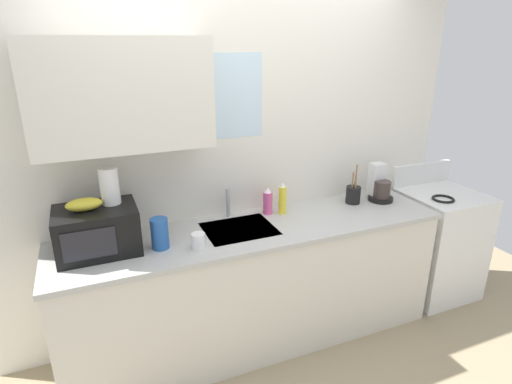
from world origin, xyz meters
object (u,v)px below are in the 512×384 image
(paper_towel_roll, at_px, (109,186))
(utensil_crock, at_px, (353,194))
(cereal_canister, at_px, (160,234))
(stove_range, at_px, (436,242))
(microwave, at_px, (97,230))
(coffee_maker, at_px, (379,187))
(mug_white, at_px, (198,241))
(dish_soap_bottle_pink, at_px, (268,201))
(banana_bunch, at_px, (84,204))
(dish_soap_bottle_yellow, at_px, (282,199))

(paper_towel_roll, relative_size, utensil_crock, 0.74)
(cereal_canister, bearing_deg, paper_towel_roll, 147.99)
(stove_range, distance_m, microwave, 2.71)
(microwave, height_order, coffee_maker, coffee_maker)
(mug_white, bearing_deg, dish_soap_bottle_pink, 28.46)
(stove_range, xyz_separation_m, utensil_crock, (-0.81, 0.12, 0.51))
(microwave, xyz_separation_m, coffee_maker, (2.06, 0.06, -0.03))
(mug_white, bearing_deg, microwave, 161.09)
(dish_soap_bottle_pink, xyz_separation_m, cereal_canister, (-0.81, -0.24, 0.00))
(stove_range, height_order, coffee_maker, coffee_maker)
(utensil_crock, bearing_deg, cereal_canister, -173.51)
(banana_bunch, height_order, paper_towel_roll, paper_towel_roll)
(coffee_maker, relative_size, dish_soap_bottle_yellow, 1.18)
(microwave, bearing_deg, cereal_canister, -16.13)
(stove_range, distance_m, paper_towel_roll, 2.67)
(coffee_maker, bearing_deg, mug_white, -170.68)
(microwave, distance_m, paper_towel_roll, 0.27)
(microwave, xyz_separation_m, utensil_crock, (1.83, 0.07, -0.06))
(paper_towel_roll, xyz_separation_m, coffee_maker, (1.96, 0.01, -0.28))
(paper_towel_roll, bearing_deg, dish_soap_bottle_yellow, 2.32)
(dish_soap_bottle_yellow, relative_size, utensil_crock, 0.79)
(microwave, distance_m, mug_white, 0.59)
(microwave, bearing_deg, coffee_maker, 1.66)
(paper_towel_roll, distance_m, cereal_canister, 0.40)
(dish_soap_bottle_pink, relative_size, mug_white, 2.06)
(banana_bunch, bearing_deg, coffee_maker, 1.58)
(banana_bunch, bearing_deg, paper_towel_roll, 18.43)
(stove_range, xyz_separation_m, cereal_canister, (-2.30, -0.05, 0.54))
(dish_soap_bottle_yellow, relative_size, mug_white, 2.50)
(banana_bunch, relative_size, cereal_canister, 1.06)
(utensil_crock, bearing_deg, banana_bunch, -177.88)
(banana_bunch, bearing_deg, stove_range, -0.99)
(dish_soap_bottle_yellow, distance_m, mug_white, 0.76)
(paper_towel_roll, height_order, dish_soap_bottle_yellow, paper_towel_roll)
(microwave, bearing_deg, dish_soap_bottle_yellow, 4.49)
(cereal_canister, xyz_separation_m, utensil_crock, (1.49, 0.17, -0.02))
(microwave, bearing_deg, banana_bunch, 178.20)
(cereal_canister, height_order, utensil_crock, utensil_crock)
(stove_range, height_order, dish_soap_bottle_yellow, dish_soap_bottle_yellow)
(stove_range, xyz_separation_m, mug_white, (-2.09, -0.14, 0.49))
(microwave, xyz_separation_m, cereal_canister, (0.34, -0.10, -0.04))
(dish_soap_bottle_pink, relative_size, utensil_crock, 0.66)
(microwave, relative_size, coffee_maker, 1.64)
(coffee_maker, bearing_deg, utensil_crock, 177.14)
(banana_bunch, height_order, utensil_crock, banana_bunch)
(paper_towel_roll, distance_m, dish_soap_bottle_pink, 1.09)
(stove_range, distance_m, banana_bunch, 2.80)
(utensil_crock, bearing_deg, coffee_maker, -2.86)
(stove_range, distance_m, cereal_canister, 2.37)
(dish_soap_bottle_yellow, xyz_separation_m, cereal_canister, (-0.91, -0.20, -0.02))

